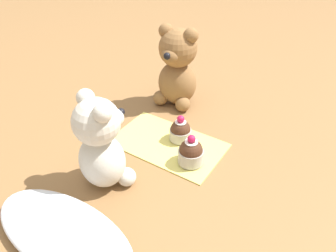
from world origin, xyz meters
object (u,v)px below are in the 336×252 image
at_px(teddy_bear_tan, 177,68).
at_px(cupcake_near_cream_bear, 191,152).
at_px(teddy_bear_cream, 101,144).
at_px(cupcake_near_tan_bear, 180,131).

relative_size(teddy_bear_tan, cupcake_near_cream_bear, 3.06).
bearing_deg(cupcake_near_cream_bear, teddy_bear_cream, 49.35).
distance_m(teddy_bear_tan, cupcake_near_tan_bear, 0.20).
xyz_separation_m(teddy_bear_tan, cupcake_near_cream_bear, (-0.17, 0.21, -0.08)).
bearing_deg(cupcake_near_tan_bear, teddy_bear_tan, -55.27).
bearing_deg(teddy_bear_cream, cupcake_near_cream_bear, -111.25).
xyz_separation_m(teddy_bear_cream, teddy_bear_tan, (0.04, -0.36, 0.01)).
height_order(teddy_bear_tan, cupcake_near_cream_bear, teddy_bear_tan).
height_order(cupcake_near_cream_bear, cupcake_near_tan_bear, cupcake_near_cream_bear).
distance_m(teddy_bear_cream, teddy_bear_tan, 0.36).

